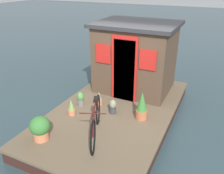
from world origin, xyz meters
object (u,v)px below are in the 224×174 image
object	(u,v)px
potted_plant_sage	(40,128)
potted_plant_thyme	(99,98)
potted_plant_succulent	(71,107)
houseboat_cabin	(135,57)
potted_plant_mint	(142,106)
potted_plant_basil	(113,107)
potted_plant_ivy	(81,99)
bicycle	(96,120)

from	to	relation	value
potted_plant_sage	potted_plant_thyme	world-z (taller)	potted_plant_sage
potted_plant_succulent	potted_plant_thyme	world-z (taller)	potted_plant_succulent
houseboat_cabin	potted_plant_sage	distance (m)	3.44
potted_plant_mint	potted_plant_thyme	distance (m)	1.28
potted_plant_thyme	houseboat_cabin	bearing A→B (deg)	-19.28
potted_plant_basil	potted_plant_sage	distance (m)	1.85
potted_plant_succulent	potted_plant_sage	bearing A→B (deg)	179.68
houseboat_cabin	potted_plant_thyme	bearing A→B (deg)	160.72
houseboat_cabin	potted_plant_thyme	xyz separation A→B (m)	(-1.39, 0.49, -0.83)
potted_plant_thyme	potted_plant_ivy	bearing A→B (deg)	121.47
potted_plant_succulent	potted_plant_mint	bearing A→B (deg)	-70.65
potted_plant_sage	potted_plant_succulent	xyz separation A→B (m)	(1.11, -0.01, -0.09)
bicycle	potted_plant_ivy	bearing A→B (deg)	45.88
potted_plant_thyme	bicycle	bearing A→B (deg)	-154.12
houseboat_cabin	potted_plant_thyme	distance (m)	1.69
houseboat_cabin	potted_plant_ivy	xyz separation A→B (m)	(-1.64, 0.90, -0.82)
bicycle	potted_plant_thyme	size ratio (longest dim) A/B	4.25
bicycle	potted_plant_succulent	world-z (taller)	bicycle
potted_plant_sage	potted_plant_basil	bearing A→B (deg)	-29.26
potted_plant_basil	potted_plant_ivy	bearing A→B (deg)	90.50
houseboat_cabin	potted_plant_succulent	size ratio (longest dim) A/B	5.37
houseboat_cabin	potted_plant_sage	world-z (taller)	houseboat_cabin
bicycle	potted_plant_sage	distance (m)	1.16
potted_plant_ivy	potted_plant_succulent	size ratio (longest dim) A/B	0.90
houseboat_cabin	bicycle	size ratio (longest dim) A/B	1.42
potted_plant_ivy	potted_plant_succulent	world-z (taller)	potted_plant_succulent
houseboat_cabin	potted_plant_mint	distance (m)	1.87
bicycle	potted_plant_mint	distance (m)	1.25
potted_plant_basil	potted_plant_ivy	xyz separation A→B (m)	(-0.01, 0.95, 0.01)
bicycle	potted_plant_basil	distance (m)	1.02
houseboat_cabin	potted_plant_sage	xyz separation A→B (m)	(-3.25, 0.86, -0.72)
potted_plant_basil	potted_plant_succulent	distance (m)	1.03
bicycle	potted_plant_mint	bearing A→B (deg)	-31.42
potted_plant_succulent	potted_plant_thyme	distance (m)	0.84
houseboat_cabin	potted_plant_ivy	world-z (taller)	houseboat_cabin
potted_plant_sage	potted_plant_succulent	bearing A→B (deg)	-0.32
potted_plant_mint	potted_plant_succulent	xyz separation A→B (m)	(-0.57, 1.63, -0.13)
bicycle	potted_plant_ivy	distance (m)	1.44
potted_plant_sage	potted_plant_ivy	bearing A→B (deg)	1.50
bicycle	potted_plant_thyme	bearing A→B (deg)	25.88
potted_plant_basil	potted_plant_succulent	xyz separation A→B (m)	(-0.50, 0.90, 0.02)
houseboat_cabin	potted_plant_basil	bearing A→B (deg)	-178.54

